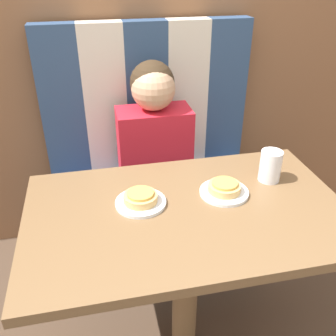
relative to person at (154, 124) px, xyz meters
name	(u,v)px	position (x,y,z in m)	size (l,w,h in m)	color
wall_back	(140,1)	(0.00, 0.30, 0.51)	(7.00, 0.05, 2.60)	brown
booth_seat	(156,217)	(0.00, -0.01, -0.55)	(1.06, 0.50, 0.47)	navy
booth_backrest	(147,98)	(0.00, 0.20, 0.06)	(1.06, 0.09, 0.75)	navy
dining_table	(187,231)	(0.00, -0.64, -0.14)	(1.09, 0.67, 0.74)	brown
person	(154,124)	(0.00, 0.00, 0.00)	(0.35, 0.23, 0.61)	red
plate_left	(141,203)	(-0.15, -0.58, -0.04)	(0.18, 0.18, 0.01)	white
plate_right	(224,192)	(0.15, -0.58, -0.04)	(0.18, 0.18, 0.01)	white
pizza_left	(140,197)	(-0.15, -0.58, -0.02)	(0.12, 0.12, 0.04)	tan
pizza_right	(224,187)	(0.15, -0.58, -0.02)	(0.12, 0.12, 0.04)	tan
drinking_cup	(270,166)	(0.35, -0.52, 0.02)	(0.08, 0.08, 0.12)	silver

